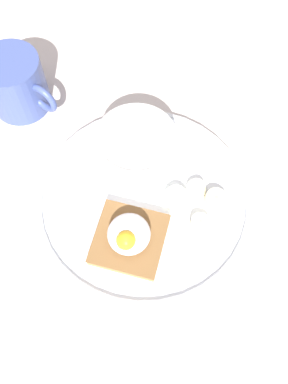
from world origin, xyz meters
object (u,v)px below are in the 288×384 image
banana_slice_left (176,199)px  oatmeal_bowl (137,148)px  toast_slice (129,239)px  banana_slice_back (197,188)px  banana_slice_right (216,200)px  poached_egg (128,235)px  banana_slice_front (200,223)px  coffee_mug (16,84)px

banana_slice_left → oatmeal_bowl: bearing=41.6°
oatmeal_bowl → toast_slice: 13.24cm
oatmeal_bowl → banana_slice_back: bearing=-118.9°
oatmeal_bowl → banana_slice_right: 13.44cm
oatmeal_bowl → poached_egg: size_ratio=2.00×
banana_slice_back → banana_slice_right: same height
banana_slice_front → banana_slice_right: bearing=-31.8°
banana_slice_back → banana_slice_right: size_ratio=0.74×
toast_slice → banana_slice_right: size_ratio=2.80×
oatmeal_bowl → banana_slice_back: size_ratio=4.02×
poached_egg → banana_slice_right: bearing=-60.4°
banana_slice_left → banana_slice_back: same height
poached_egg → banana_slice_right: 13.76cm
coffee_mug → oatmeal_bowl: bearing=-117.9°
coffee_mug → poached_egg: bearing=-141.2°
toast_slice → banana_slice_back: size_ratio=3.80×
banana_slice_left → banana_slice_back: bearing=-57.6°
banana_slice_front → banana_slice_back: (5.30, 0.47, -0.04)cm
toast_slice → banana_slice_front: (2.91, -9.50, -0.11)cm
toast_slice → banana_slice_left: same height
banana_slice_back → coffee_mug: (14.93, 27.84, 3.02)cm
banana_slice_front → banana_slice_back: same height
oatmeal_bowl → banana_slice_right: bearing=-119.7°
oatmeal_bowl → banana_slice_left: bearing=-138.4°
banana_slice_left → banana_slice_right: bearing=-88.6°
poached_egg → coffee_mug: size_ratio=0.49×
banana_slice_front → banana_slice_left: size_ratio=0.90×
oatmeal_bowl → coffee_mug: (10.07, 19.03, 0.75)cm
toast_slice → banana_slice_back: bearing=-47.7°
banana_slice_right → banana_slice_front: bearing=148.2°
poached_egg → banana_slice_back: poached_egg is taller
banana_slice_left → banana_slice_right: 5.59cm
banana_slice_front → coffee_mug: 34.92cm
toast_slice → oatmeal_bowl: bearing=-0.9°
poached_egg → banana_slice_front: bearing=-72.0°
toast_slice → banana_slice_left: (6.38, -6.15, -0.15)cm
poached_egg → banana_slice_front: 10.31cm
poached_egg → toast_slice: bearing=-12.0°
poached_egg → coffee_mug: 29.95cm
toast_slice → coffee_mug: coffee_mug is taller
banana_slice_right → poached_egg: bearing=119.6°
toast_slice → poached_egg: size_ratio=1.89×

